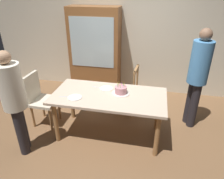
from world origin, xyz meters
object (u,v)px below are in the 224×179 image
Objects in this scene: plate_near_celebrant at (75,97)px; plate_far_side at (106,88)px; chair_upholstered at (39,97)px; person_celebrant at (14,99)px; chair_spindle_back at (126,91)px; dining_table at (109,100)px; china_cabinet at (95,51)px; birthday_cake at (121,90)px; person_guest at (198,74)px.

plate_near_celebrant and plate_far_side have the same top height.
chair_upholstered is 0.81m from person_celebrant.
chair_upholstered is at bearing -154.80° from chair_spindle_back.
dining_table is at bearing -102.68° from chair_spindle_back.
chair_spindle_back is 1.26m from china_cabinet.
dining_table is 8.05× the size of plate_far_side.
dining_table is 6.32× the size of birthday_cake.
chair_spindle_back is 1.60m from chair_upholstered.
birthday_cake reaches higher than plate_far_side.
person_celebrant reaches higher than dining_table.
dining_table is at bearing -65.96° from plate_far_side.
birthday_cake is at bearing 28.10° from person_celebrant.
dining_table is at bearing -66.83° from china_cabinet.
dining_table is 1.28m from chair_upholstered.
person_celebrant is at bearing -82.81° from chair_upholstered.
chair_spindle_back is (-0.00, 0.68, -0.35)m from birthday_cake.
chair_upholstered is 1.65m from china_cabinet.
birthday_cake is 0.15× the size of china_cabinet.
chair_upholstered is at bearing -112.36° from china_cabinet.
person_guest is (1.19, -0.16, 0.53)m from chair_spindle_back.
plate_near_celebrant is at bearing -156.79° from person_guest.
birthday_cake is 1.54m from person_celebrant.
chair_spindle_back is at bearing 65.17° from plate_far_side.
china_cabinet reaches higher than plate_near_celebrant.
dining_table is 0.93× the size of china_cabinet.
plate_far_side is 0.23× the size of chair_upholstered.
chair_spindle_back is at bearing 25.20° from chair_upholstered.
plate_near_celebrant is 0.23× the size of chair_spindle_back.
chair_spindle_back and chair_upholstered have the same top height.
person_celebrant is 0.83× the size of china_cabinet.
person_celebrant is at bearing -147.52° from plate_near_celebrant.
china_cabinet is (-0.18, 1.76, 0.19)m from plate_near_celebrant.
dining_table is at bearing -154.54° from birthday_cake.
person_celebrant is at bearing -103.23° from china_cabinet.
birthday_cake is at bearing -60.33° from china_cabinet.
chair_spindle_back is 2.00m from person_celebrant.
person_guest is (1.45, 0.40, 0.22)m from plate_far_side.
plate_near_celebrant is (-0.66, -0.28, -0.05)m from birthday_cake.
china_cabinet reaches higher than person_celebrant.
dining_table is 1.37m from person_celebrant.
birthday_cake is at bearing -156.71° from person_guest.
birthday_cake is 0.72m from plate_near_celebrant.
birthday_cake is 1.48m from chair_upholstered.
chair_spindle_back is at bearing 55.51° from plate_near_celebrant.
dining_table is at bearing 22.18° from plate_near_celebrant.
birthday_cake is at bearing 23.06° from plate_near_celebrant.
birthday_cake is 0.16× the size of person_guest.
person_celebrant is at bearing -142.49° from plate_far_side.
chair_upholstered is at bearing 160.60° from plate_near_celebrant.
chair_spindle_back is 1.31m from person_guest.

